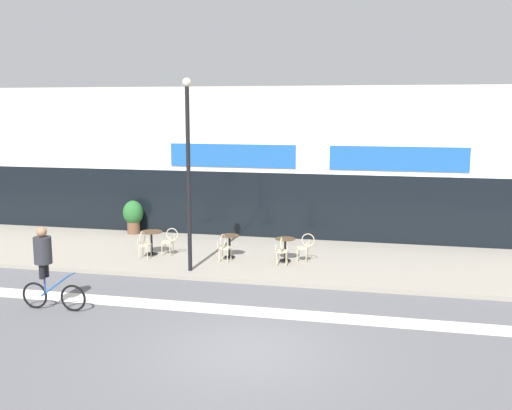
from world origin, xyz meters
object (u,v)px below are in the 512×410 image
object	(u,v)px
lamp_post	(188,162)
cafe_chair_2_near	(282,249)
bistro_table_0	(151,238)
cafe_chair_0_side	(170,240)
bistro_table_2	(285,245)
cafe_chair_2_side	(305,245)
cyclist_0	(46,262)
planter_pot	(133,215)
bistro_table_1	(230,242)
cafe_chair_1_near	(224,246)
cafe_chair_0_near	(144,243)

from	to	relation	value
lamp_post	cafe_chair_2_near	bearing A→B (deg)	24.04
lamp_post	bistro_table_0	bearing A→B (deg)	139.37
cafe_chair_2_near	cafe_chair_0_side	bearing A→B (deg)	79.93
bistro_table_2	cafe_chair_2_side	distance (m)	0.63
bistro_table_0	cafe_chair_2_side	size ratio (longest dim) A/B	0.84
cafe_chair_0_side	cyclist_0	bearing A→B (deg)	78.73
cafe_chair_2_side	cafe_chair_0_side	bearing A→B (deg)	4.69
planter_pot	bistro_table_2	bearing A→B (deg)	-23.09
bistro_table_1	cafe_chair_2_near	xyz separation A→B (m)	(1.82, -0.65, 0.01)
cyclist_0	lamp_post	bearing A→B (deg)	56.07
bistro_table_0	cyclist_0	bearing A→B (deg)	-95.68
bistro_table_2	cafe_chair_2_near	distance (m)	0.63
planter_pot	cafe_chair_2_near	bearing A→B (deg)	-27.69
cafe_chair_1_near	cyclist_0	bearing A→B (deg)	154.34
cafe_chair_1_near	planter_pot	size ratio (longest dim) A/B	0.71
bistro_table_0	bistro_table_1	distance (m)	2.60
cafe_chair_0_side	cyclist_0	distance (m)	5.45
cafe_chair_0_near	cafe_chair_1_near	size ratio (longest dim) A/B	1.00
bistro_table_2	cyclist_0	distance (m)	7.37
cafe_chair_1_near	lamp_post	size ratio (longest dim) A/B	0.16
cafe_chair_1_near	cafe_chair_0_near	bearing A→B (deg)	100.95
bistro_table_0	cyclist_0	xyz separation A→B (m)	(-0.53, -5.29, 0.53)
bistro_table_2	cyclist_0	xyz separation A→B (m)	(-4.94, -5.44, 0.57)
cafe_chair_2_near	planter_pot	size ratio (longest dim) A/B	0.71
bistro_table_0	cafe_chair_1_near	world-z (taller)	cafe_chair_1_near
planter_pot	cyclist_0	size ratio (longest dim) A/B	0.62
cafe_chair_0_side	cafe_chair_1_near	size ratio (longest dim) A/B	1.00
bistro_table_2	cafe_chair_2_side	xyz separation A→B (m)	(0.63, -0.00, 0.02)
bistro_table_0	cafe_chair_0_side	distance (m)	0.63
cafe_chair_1_near	cafe_chair_2_side	world-z (taller)	same
bistro_table_1	cafe_chair_2_side	xyz separation A→B (m)	(2.44, -0.03, 0.01)
cafe_chair_0_side	bistro_table_0	bearing A→B (deg)	0.89
cafe_chair_0_side	cafe_chair_1_near	xyz separation A→B (m)	(1.96, -0.45, 0.00)
cafe_chair_2_side	lamp_post	size ratio (longest dim) A/B	0.16
cafe_chair_2_near	cafe_chair_2_side	world-z (taller)	same
cafe_chair_0_side	planter_pot	bearing A→B (deg)	-47.25
planter_pot	lamp_post	world-z (taller)	lamp_post
bistro_table_2	lamp_post	world-z (taller)	lamp_post
cafe_chair_0_near	bistro_table_0	bearing A→B (deg)	1.87
cafe_chair_0_side	cafe_chair_1_near	world-z (taller)	same
bistro_table_2	bistro_table_1	bearing A→B (deg)	179.17
bistro_table_1	cafe_chair_0_side	xyz separation A→B (m)	(-1.97, -0.18, 0.01)
bistro_table_0	lamp_post	bearing A→B (deg)	-40.63
cafe_chair_2_near	cafe_chair_2_side	distance (m)	0.88
bistro_table_1	bistro_table_0	bearing A→B (deg)	-176.15
cafe_chair_2_near	bistro_table_1	bearing A→B (deg)	67.36
bistro_table_1	cafe_chair_2_side	distance (m)	2.44
cafe_chair_1_near	cyclist_0	world-z (taller)	cyclist_0
planter_pot	lamp_post	xyz separation A→B (m)	(3.79, -4.45, 2.49)
cafe_chair_0_near	cafe_chair_0_side	world-z (taller)	same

